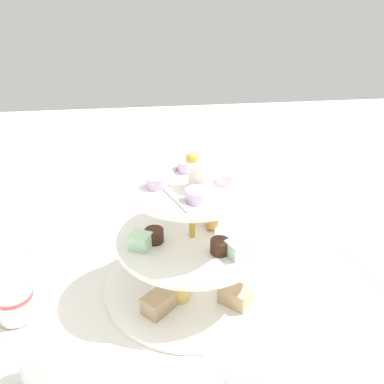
% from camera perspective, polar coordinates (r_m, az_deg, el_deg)
% --- Properties ---
extents(ground_plane, '(2.40, 2.40, 0.00)m').
position_cam_1_polar(ground_plane, '(0.73, 0.00, -13.14)').
color(ground_plane, silver).
extents(tiered_serving_stand, '(0.30, 0.30, 0.25)m').
position_cam_1_polar(tiered_serving_stand, '(0.68, 0.02, -8.01)').
color(tiered_serving_stand, white).
rests_on(tiered_serving_stand, ground_plane).
extents(water_glass_tall_right, '(0.07, 0.07, 0.13)m').
position_cam_1_polar(water_glass_tall_right, '(0.92, 0.90, 0.86)').
color(water_glass_tall_right, silver).
rests_on(water_glass_tall_right, ground_plane).
extents(water_glass_short_left, '(0.06, 0.06, 0.08)m').
position_cam_1_polar(water_glass_short_left, '(0.59, -19.88, -22.02)').
color(water_glass_short_left, silver).
rests_on(water_glass_short_left, ground_plane).
extents(teacup_with_saucer, '(0.09, 0.09, 0.05)m').
position_cam_1_polar(teacup_with_saucer, '(0.71, -23.63, -14.62)').
color(teacup_with_saucer, white).
rests_on(teacup_with_saucer, ground_plane).
extents(butter_knife_left, '(0.17, 0.03, 0.00)m').
position_cam_1_polar(butter_knife_left, '(0.82, 23.34, -10.29)').
color(butter_knife_left, silver).
rests_on(butter_knife_left, ground_plane).
extents(butter_knife_right, '(0.13, 0.13, 0.00)m').
position_cam_1_polar(butter_knife_right, '(0.90, -18.14, -5.78)').
color(butter_knife_right, silver).
rests_on(butter_knife_right, ground_plane).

